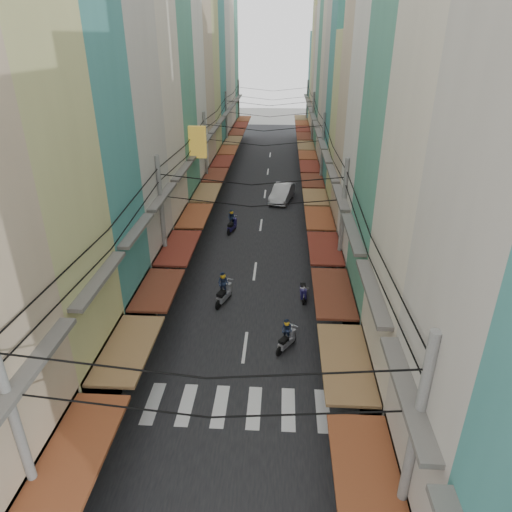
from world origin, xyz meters
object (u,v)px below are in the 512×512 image
at_px(market_umbrella, 370,337).
at_px(traffic_sign, 365,335).
at_px(white_car, 282,201).
at_px(bicycle, 387,315).

distance_m(market_umbrella, traffic_sign, 0.31).
height_order(white_car, market_umbrella, market_umbrella).
relative_size(white_car, market_umbrella, 2.32).
bearing_deg(traffic_sign, market_umbrella, -61.52).
bearing_deg(white_car, market_umbrella, -68.38).
bearing_deg(bicycle, traffic_sign, 153.73).
relative_size(bicycle, market_umbrella, 0.68).
bearing_deg(market_umbrella, bicycle, 68.62).
bearing_deg(market_umbrella, white_car, 99.35).
height_order(bicycle, traffic_sign, traffic_sign).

